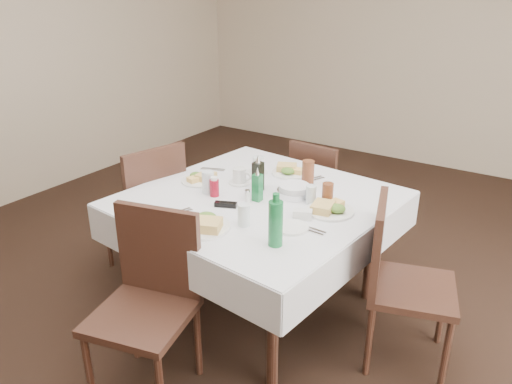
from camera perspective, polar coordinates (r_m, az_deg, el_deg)
ground_plane at (r=3.21m, az=0.90°, el=-14.62°), size 7.00×7.00×0.00m
room_shell at (r=2.55m, az=1.15°, el=17.43°), size 6.04×7.04×2.80m
dining_table at (r=3.02m, az=0.27°, el=-1.90°), size 1.57×1.57×0.76m
chair_north at (r=3.90m, az=7.09°, el=0.60°), size 0.43×0.43×0.85m
chair_south at (r=2.56m, az=-12.00°, el=-11.06°), size 0.55×0.55×0.95m
chair_east at (r=2.77m, az=15.73°, el=-8.95°), size 0.55×0.55×0.93m
chair_west at (r=3.51m, az=-12.08°, el=-1.19°), size 0.55×0.55×0.96m
meal_north at (r=3.36m, az=3.84°, el=2.45°), size 0.25×0.25×0.05m
meal_south at (r=2.63m, az=-6.11°, el=-3.64°), size 0.30×0.30×0.07m
meal_east at (r=2.82m, az=8.40°, el=-1.89°), size 0.27×0.27×0.06m
meal_west at (r=3.24m, az=-6.36°, el=1.57°), size 0.24×0.24×0.05m
side_plate_a at (r=3.36m, az=0.09°, el=2.24°), size 0.14×0.14×0.01m
side_plate_b at (r=2.62m, az=4.05°, el=-4.03°), size 0.18×0.18×0.01m
water_n at (r=3.29m, az=0.27°, el=2.93°), size 0.07×0.07×0.14m
water_s at (r=2.63m, az=-1.40°, el=-2.64°), size 0.06×0.06×0.12m
water_e at (r=2.90m, az=6.31°, el=-0.29°), size 0.06×0.06×0.11m
water_w at (r=3.05m, az=-5.50°, el=1.15°), size 0.07×0.07×0.14m
iced_tea_a at (r=3.15m, az=5.96°, el=2.16°), size 0.08×0.08×0.16m
iced_tea_b at (r=2.89m, az=8.18°, el=-0.26°), size 0.06×0.06×0.13m
bread_basket at (r=3.01m, az=4.39°, el=0.17°), size 0.21×0.21×0.07m
oil_cruet_dark at (r=3.05m, az=0.24°, el=1.93°), size 0.06×0.06×0.23m
oil_cruet_green at (r=2.91m, az=0.16°, el=0.64°), size 0.05×0.05×0.21m
ketchup_bottle at (r=3.00m, az=-4.79°, el=0.56°), size 0.06×0.06×0.12m
salt_shaker at (r=2.92m, az=-1.00°, el=-0.42°), size 0.03×0.03×0.07m
pepper_shaker at (r=2.96m, az=-0.16°, el=-0.03°), size 0.04×0.04×0.08m
coffee_mug at (r=3.18m, az=-1.85°, el=1.77°), size 0.15×0.14×0.10m
sunglasses at (r=2.87m, az=-3.48°, el=-1.43°), size 0.13×0.09×0.03m
green_bottle at (r=2.41m, az=2.26°, el=-3.53°), size 0.07×0.07×0.27m
sugar_caddy at (r=2.73m, az=5.35°, el=-2.53°), size 0.12×0.09×0.05m
cutlery_n at (r=3.26m, az=6.42°, el=1.38°), size 0.11×0.19×0.01m
cutlery_s at (r=2.82m, az=-8.84°, el=-2.36°), size 0.09×0.17×0.01m
cutlery_e at (r=2.62m, az=6.06°, el=-4.26°), size 0.19×0.06×0.01m
cutlery_w at (r=3.43m, az=-4.96°, el=2.58°), size 0.17×0.10×0.01m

